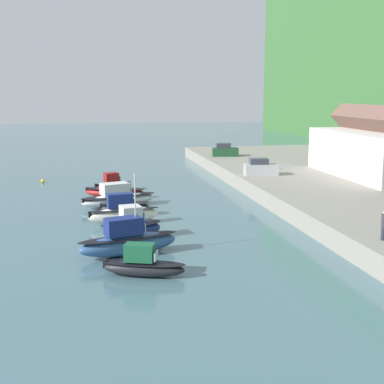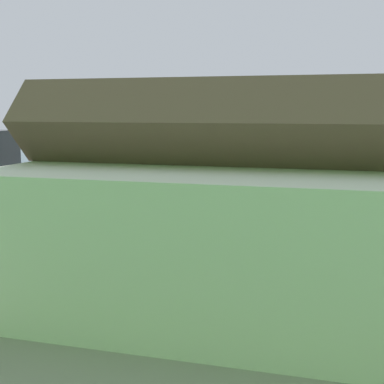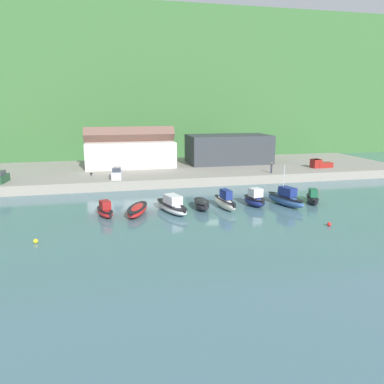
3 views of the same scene
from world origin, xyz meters
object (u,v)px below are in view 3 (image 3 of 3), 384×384
moored_boat_1 (137,210)px  parked_car_1 (0,178)px  moored_boat_3 (202,204)px  moored_boat_5 (255,199)px  moored_boat_4 (225,202)px  mooring_buoy_1 (329,224)px  dog_on_quay (91,174)px  mooring_buoy_0 (36,241)px  parked_car_0 (117,174)px  moored_boat_2 (172,206)px  moored_boat_7 (313,198)px  moored_boat_6 (286,199)px  pickup_truck_0 (320,164)px  moored_boat_0 (105,211)px  person_on_quay (271,168)px

moored_boat_1 → parked_car_1: 29.53m
moored_boat_3 → moored_boat_5: bearing=1.7°
moored_boat_4 → moored_boat_5: moored_boat_4 is taller
mooring_buoy_1 → parked_car_1: bearing=146.8°
moored_boat_5 → parked_car_1: parked_car_1 is taller
moored_boat_3 → dog_on_quay: dog_on_quay is taller
mooring_buoy_0 → parked_car_1: bearing=110.0°
parked_car_0 → dog_on_quay: 6.12m
parked_car_0 → moored_boat_3: bearing=-49.9°
moored_boat_2 → moored_boat_5: moored_boat_5 is taller
moored_boat_2 → mooring_buoy_0: moored_boat_2 is taller
moored_boat_5 → moored_boat_7: 9.70m
moored_boat_7 → moored_boat_5: bearing=-162.2°
dog_on_quay → moored_boat_3: bearing=95.8°
moored_boat_6 → moored_boat_7: bearing=-8.7°
pickup_truck_0 → moored_boat_2: bearing=115.9°
moored_boat_0 → moored_boat_4: (17.50, 0.02, 0.29)m
moored_boat_6 → pickup_truck_0: (18.90, 21.65, 1.49)m
moored_boat_4 → parked_car_0: size_ratio=1.56×
moored_boat_6 → pickup_truck_0: size_ratio=1.67×
pickup_truck_0 → moored_boat_6: bearing=134.6°
parked_car_1 → person_on_quay: size_ratio=2.05×
moored_boat_3 → pickup_truck_0: 38.32m
moored_boat_5 → dog_on_quay: (-24.90, 21.70, 1.19)m
moored_boat_0 → pickup_truck_0: bearing=7.3°
moored_boat_0 → mooring_buoy_0: (-7.63, -9.04, -0.55)m
moored_boat_4 → dog_on_quay: size_ratio=8.17×
moored_boat_7 → moored_boat_6: bearing=-154.0°
moored_boat_3 → moored_boat_4: (3.50, -0.43, 0.31)m
moored_boat_4 → mooring_buoy_1: moored_boat_4 is taller
dog_on_quay → moored_boat_2: bearing=87.0°
moored_boat_4 → moored_boat_2: bearing=172.5°
parked_car_1 → moored_boat_3: bearing=-23.6°
moored_boat_0 → moored_boat_3: 14.01m
moored_boat_7 → mooring_buoy_1: 11.94m
moored_boat_0 → moored_boat_2: (9.44, 0.06, 0.13)m
parked_car_0 → moored_boat_4: bearing=-43.4°
parked_car_0 → mooring_buoy_0: size_ratio=8.52×
moored_boat_5 → pickup_truck_0: bearing=30.7°
moored_boat_2 → mooring_buoy_1: moored_boat_2 is taller
moored_boat_0 → moored_boat_3: moored_boat_0 is taller
moored_boat_2 → parked_car_1: size_ratio=1.99×
moored_boat_0 → parked_car_1: parked_car_1 is taller
moored_boat_3 → moored_boat_4: size_ratio=0.73×
moored_boat_3 → parked_car_0: parked_car_0 is taller
moored_boat_3 → mooring_buoy_0: 23.62m
moored_boat_3 → parked_car_1: bearing=150.8°
moored_boat_1 → pickup_truck_0: size_ratio=1.56×
person_on_quay → dog_on_quay: bearing=172.3°
dog_on_quay → moored_boat_4: bearing=100.7°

